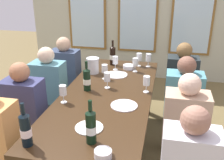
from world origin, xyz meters
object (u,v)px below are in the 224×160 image
wine_glass_4 (105,69)px  seated_person_2 (50,94)px  wine_glass_0 (139,57)px  wine_glass_3 (135,63)px  wine_glass_6 (63,91)px  seated_person_6 (26,118)px  white_plate_1 (89,128)px  wine_bottle_0 (113,55)px  wine_glass_1 (148,58)px  seated_person_3 (182,109)px  white_plate_0 (116,75)px  wine_bottle_3 (87,79)px  seated_person_7 (184,134)px  wine_glass_5 (146,81)px  tasting_bowl_1 (103,154)px  white_plate_2 (124,105)px  wine_bottle_2 (91,127)px  dining_table (107,100)px  wine_glass_2 (115,60)px  seated_person_5 (180,87)px  wine_bottle_1 (26,129)px  metal_pitcher (93,65)px  wine_glass_7 (107,77)px  seated_person_4 (66,79)px

wine_glass_4 → seated_person_2: size_ratio=0.16×
wine_glass_0 → wine_glass_3: size_ratio=1.00×
wine_glass_6 → seated_person_6: size_ratio=0.16×
white_plate_1 → wine_bottle_0: 1.58m
wine_glass_1 → seated_person_3: size_ratio=0.16×
white_plate_0 → wine_bottle_3: wine_bottle_3 is taller
white_plate_0 → seated_person_3: (0.78, -0.29, -0.22)m
white_plate_0 → seated_person_7: size_ratio=0.24×
wine_glass_5 → seated_person_6: seated_person_6 is taller
white_plate_0 → white_plate_1: (0.02, -1.19, 0.00)m
tasting_bowl_1 → white_plate_2: bearing=89.0°
white_plate_0 → wine_bottle_2: wine_bottle_2 is taller
dining_table → wine_glass_2: wine_glass_2 is taller
white_plate_0 → tasting_bowl_1: (0.21, -1.51, 0.02)m
wine_bottle_2 → seated_person_5: seated_person_5 is taller
white_plate_0 → wine_bottle_0: size_ratio=0.80×
wine_glass_3 → wine_bottle_3: bearing=-122.0°
white_plate_1 → wine_bottle_3: (-0.23, 0.70, 0.12)m
wine_glass_2 → seated_person_3: size_ratio=0.16×
dining_table → wine_bottle_0: size_ratio=6.64×
wine_bottle_2 → wine_glass_4: 1.23m
wine_glass_5 → seated_person_5: 0.86m
wine_bottle_1 → wine_glass_3: wine_bottle_1 is taller
white_plate_0 → white_plate_2: 0.79m
wine_glass_5 → wine_glass_6: same height
metal_pitcher → wine_glass_7: metal_pitcher is taller
wine_glass_6 → wine_bottle_3: bearing=67.4°
dining_table → white_plate_2: (0.22, -0.24, 0.08)m
wine_bottle_0 → seated_person_3: bearing=-36.4°
wine_glass_3 → seated_person_3: size_ratio=0.16×
metal_pitcher → seated_person_3: seated_person_3 is taller
white_plate_1 → tasting_bowl_1: bearing=-58.8°
wine_bottle_1 → wine_bottle_2: (0.43, 0.13, 0.00)m
tasting_bowl_1 → seated_person_4: bearing=118.9°
seated_person_4 → seated_person_5: bearing=1.2°
wine_bottle_0 → wine_glass_5: wine_bottle_0 is taller
dining_table → seated_person_7: 0.82m
wine_glass_3 → seated_person_3: (0.58, -0.46, -0.33)m
dining_table → wine_glass_1: size_ratio=12.68×
white_plate_0 → wine_glass_3: size_ratio=1.52×
white_plate_2 → wine_bottle_3: wine_bottle_3 is taller
white_plate_0 → wine_bottle_1: bearing=-103.0°
tasting_bowl_1 → seated_person_2: (-0.97, 1.24, -0.24)m
wine_bottle_1 → seated_person_7: seated_person_7 is taller
wine_glass_1 → wine_glass_2: 0.45m
wine_bottle_0 → wine_glass_1: wine_bottle_0 is taller
seated_person_2 → wine_bottle_3: bearing=-22.8°
wine_bottle_0 → wine_glass_5: (0.52, -0.79, -0.01)m
seated_person_3 → white_plate_0: bearing=159.5°
wine_glass_6 → seated_person_6: bearing=-179.0°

